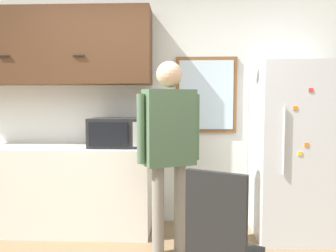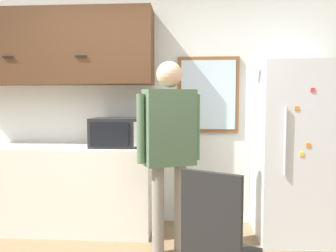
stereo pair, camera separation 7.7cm
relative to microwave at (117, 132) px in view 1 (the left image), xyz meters
The scene contains 8 objects.
back_wall 0.54m from the microwave, 49.29° to the left, with size 6.00×0.06×2.70m.
counter 0.99m from the microwave, behind, with size 2.25×0.61×0.91m.
upper_cabinets 1.21m from the microwave, 169.20° to the left, with size 2.25×0.37×0.81m.
microwave is the anchor object (origin of this frame).
person 0.75m from the microwave, 40.82° to the right, with size 0.56×0.39×1.75m.
refrigerator 1.85m from the microwave, ahead, with size 0.79×0.72×1.78m.
chair 1.82m from the microwave, 58.05° to the right, with size 0.54×0.54×0.99m.
window 1.08m from the microwave, 17.88° to the left, with size 0.69×0.05×0.85m.
Camera 1 is at (0.37, -1.87, 1.38)m, focal length 35.00 mm.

